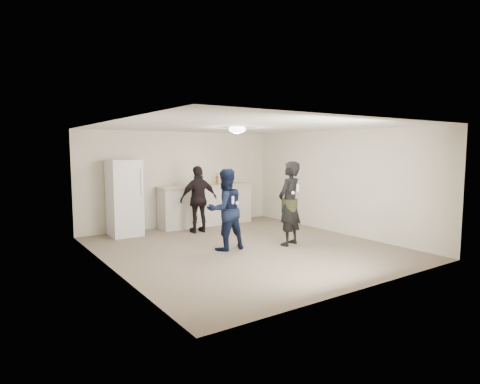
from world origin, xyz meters
TOP-DOWN VIEW (x-y plane):
  - floor at (0.00, 0.00)m, footprint 6.00×6.00m
  - ceiling at (0.00, 0.00)m, footprint 6.00×6.00m
  - wall_back at (0.00, 3.00)m, footprint 6.00×0.00m
  - wall_front at (0.00, -3.00)m, footprint 6.00×0.00m
  - wall_left at (-2.75, 0.00)m, footprint 0.00×6.00m
  - wall_right at (2.75, 0.00)m, footprint 0.00×6.00m
  - counter at (0.58, 2.67)m, footprint 2.60×0.56m
  - counter_top at (0.58, 2.67)m, footprint 2.68×0.64m
  - fridge at (-1.67, 2.60)m, footprint 0.70×0.70m
  - fridge_handle at (-1.39, 2.23)m, footprint 0.02×0.02m
  - ceiling_dome at (0.00, 0.30)m, footprint 0.36×0.36m
  - shaker at (0.32, 2.63)m, footprint 0.08×0.08m
  - man at (-0.43, 0.11)m, footprint 0.82×0.65m
  - woman at (0.92, -0.32)m, footprint 0.76×0.63m
  - camo_shorts at (0.92, -0.32)m, footprint 0.34×0.34m
  - spectator at (-0.05, 1.92)m, footprint 0.99×0.48m
  - remote_man at (-0.43, -0.17)m, footprint 0.04×0.04m
  - nunchuk_man at (-0.31, -0.14)m, footprint 0.07×0.07m
  - remote_woman at (0.92, -0.57)m, footprint 0.04×0.04m
  - nunchuk_woman at (0.82, -0.54)m, footprint 0.07×0.07m
  - bottle_cluster at (0.84, 2.70)m, footprint 1.13×0.34m

SIDE VIEW (x-z plane):
  - floor at x=0.00m, z-range 0.00..0.00m
  - counter at x=0.58m, z-range 0.00..1.05m
  - spectator at x=-0.05m, z-range 0.00..1.64m
  - man at x=-0.43m, z-range 0.00..1.66m
  - camo_shorts at x=0.92m, z-range 0.71..0.99m
  - woman at x=0.92m, z-range 0.00..1.79m
  - fridge at x=-1.67m, z-range 0.00..1.80m
  - nunchuk_man at x=-0.31m, z-range 0.95..1.01m
  - remote_man at x=-0.43m, z-range 0.98..1.12m
  - counter_top at x=0.58m, z-range 1.05..1.09m
  - nunchuk_woman at x=0.82m, z-range 1.11..1.18m
  - shaker at x=0.32m, z-range 1.09..1.26m
  - bottle_cluster at x=0.84m, z-range 1.08..1.32m
  - wall_back at x=0.00m, z-range -1.75..4.25m
  - wall_front at x=0.00m, z-range -1.75..4.25m
  - wall_left at x=-2.75m, z-range -1.75..4.25m
  - wall_right at x=2.75m, z-range -1.75..4.25m
  - remote_woman at x=0.92m, z-range 1.18..1.32m
  - fridge_handle at x=-1.39m, z-range 1.00..1.60m
  - ceiling_dome at x=0.00m, z-range 2.37..2.53m
  - ceiling at x=0.00m, z-range 2.50..2.50m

